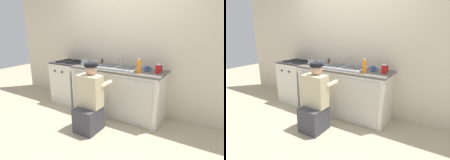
# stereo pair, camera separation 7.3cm
# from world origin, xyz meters

# --- Properties ---
(ground_plane) EXTENTS (12.00, 12.00, 0.00)m
(ground_plane) POSITION_xyz_m (0.00, 0.00, 0.00)
(ground_plane) COLOR tan
(back_wall) EXTENTS (6.00, 0.10, 2.50)m
(back_wall) POSITION_xyz_m (0.00, 0.65, 1.25)
(back_wall) COLOR beige
(back_wall) RESTS_ON ground_plane
(counter_cabinet) EXTENTS (1.75, 0.62, 0.87)m
(counter_cabinet) POSITION_xyz_m (0.00, 0.29, 0.43)
(counter_cabinet) COLOR silver
(counter_cabinet) RESTS_ON ground_plane
(countertop) EXTENTS (1.79, 0.62, 0.03)m
(countertop) POSITION_xyz_m (0.00, 0.30, 0.89)
(countertop) COLOR #5B5651
(countertop) RESTS_ON counter_cabinet
(sink_double_basin) EXTENTS (0.80, 0.44, 0.19)m
(sink_double_basin) POSITION_xyz_m (0.00, 0.30, 0.92)
(sink_double_basin) COLOR silver
(sink_double_basin) RESTS_ON countertop
(stove_range) EXTENTS (0.60, 0.62, 0.92)m
(stove_range) POSITION_xyz_m (-1.23, 0.30, 0.46)
(stove_range) COLOR silver
(stove_range) RESTS_ON ground_plane
(plumber_person) EXTENTS (0.42, 0.61, 1.10)m
(plumber_person) POSITION_xyz_m (-0.08, -0.47, 0.46)
(plumber_person) COLOR #3F3F47
(plumber_person) RESTS_ON ground_plane
(coffee_mug) EXTENTS (0.13, 0.08, 0.09)m
(coffee_mug) POSITION_xyz_m (0.57, 0.34, 0.95)
(coffee_mug) COLOR #335699
(coffee_mug) RESTS_ON countertop
(soap_bottle_orange) EXTENTS (0.06, 0.06, 0.25)m
(soap_bottle_orange) POSITION_xyz_m (0.49, 0.14, 1.02)
(soap_bottle_orange) COLOR orange
(soap_bottle_orange) RESTS_ON countertop
(spice_bottle_red) EXTENTS (0.04, 0.04, 0.10)m
(spice_bottle_red) POSITION_xyz_m (0.77, 0.43, 0.95)
(spice_bottle_red) COLOR red
(spice_bottle_red) RESTS_ON countertop
(dish_rack_tray) EXTENTS (0.28, 0.22, 0.11)m
(dish_rack_tray) POSITION_xyz_m (-0.64, 0.29, 0.93)
(dish_rack_tray) COLOR #B2B7BC
(dish_rack_tray) RESTS_ON countertop
(soda_cup_red) EXTENTS (0.08, 0.08, 0.15)m
(soda_cup_red) POSITION_xyz_m (0.76, 0.30, 0.98)
(soda_cup_red) COLOR red
(soda_cup_red) RESTS_ON countertop
(spice_bottle_pepper) EXTENTS (0.04, 0.04, 0.10)m
(spice_bottle_pepper) POSITION_xyz_m (-0.48, 0.50, 0.95)
(spice_bottle_pepper) COLOR #513823
(spice_bottle_pepper) RESTS_ON countertop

